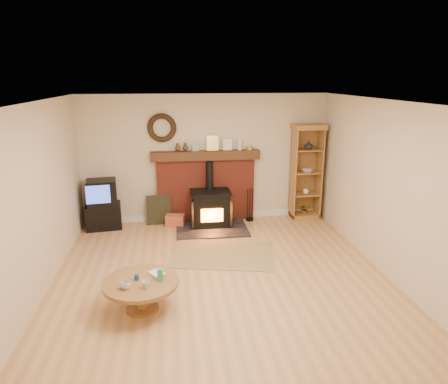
{
  "coord_description": "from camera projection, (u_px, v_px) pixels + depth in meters",
  "views": [
    {
      "loc": [
        -0.67,
        -5.28,
        2.92
      ],
      "look_at": [
        0.16,
        1.0,
        1.08
      ],
      "focal_mm": 32.0,
      "sensor_mm": 36.0,
      "label": 1
    }
  ],
  "objects": [
    {
      "name": "firelog_box",
      "position": [
        175.0,
        220.0,
        8.09
      ],
      "size": [
        0.41,
        0.3,
        0.23
      ],
      "primitive_type": "cube",
      "rotation": [
        0.0,
        0.0,
        -0.21
      ],
      "color": "#C58726",
      "rests_on": "ground"
    },
    {
      "name": "ground",
      "position": [
        222.0,
        281.0,
        5.92
      ],
      "size": [
        5.5,
        5.5,
        0.0
      ],
      "primitive_type": "plane",
      "color": "tan",
      "rests_on": "ground"
    },
    {
      "name": "leaning_painting",
      "position": [
        159.0,
        210.0,
        8.14
      ],
      "size": [
        0.5,
        0.13,
        0.59
      ],
      "primitive_type": "cube",
      "rotation": [
        -0.17,
        0.0,
        0.0
      ],
      "color": "black",
      "rests_on": "ground"
    },
    {
      "name": "coffee_table",
      "position": [
        141.0,
        286.0,
        5.1
      ],
      "size": [
        0.97,
        0.97,
        0.57
      ],
      "color": "brown",
      "rests_on": "ground"
    },
    {
      "name": "curio_cabinet",
      "position": [
        306.0,
        172.0,
        8.34
      ],
      "size": [
        0.64,
        0.46,
        2.0
      ],
      "color": "olive",
      "rests_on": "ground"
    },
    {
      "name": "tv_unit",
      "position": [
        103.0,
        205.0,
        7.88
      ],
      "size": [
        0.73,
        0.55,
        0.99
      ],
      "color": "black",
      "rests_on": "ground"
    },
    {
      "name": "chimney_breast",
      "position": [
        206.0,
        183.0,
        8.24
      ],
      "size": [
        2.2,
        0.22,
        1.78
      ],
      "color": "maroon",
      "rests_on": "ground"
    },
    {
      "name": "area_rug",
      "position": [
        223.0,
        254.0,
        6.81
      ],
      "size": [
        1.93,
        1.52,
        0.01
      ],
      "primitive_type": "cube",
      "rotation": [
        0.0,
        0.0,
        -0.21
      ],
      "color": "brown",
      "rests_on": "ground"
    },
    {
      "name": "wood_stove",
      "position": [
        211.0,
        209.0,
        7.99
      ],
      "size": [
        1.4,
        1.0,
        1.29
      ],
      "color": "black",
      "rests_on": "ground"
    },
    {
      "name": "room_shell",
      "position": [
        220.0,
        167.0,
        5.53
      ],
      "size": [
        5.02,
        5.52,
        2.61
      ],
      "color": "beige",
      "rests_on": "ground"
    },
    {
      "name": "fire_tools",
      "position": [
        250.0,
        214.0,
        8.38
      ],
      "size": [
        0.16,
        0.16,
        0.7
      ],
      "color": "black",
      "rests_on": "ground"
    }
  ]
}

